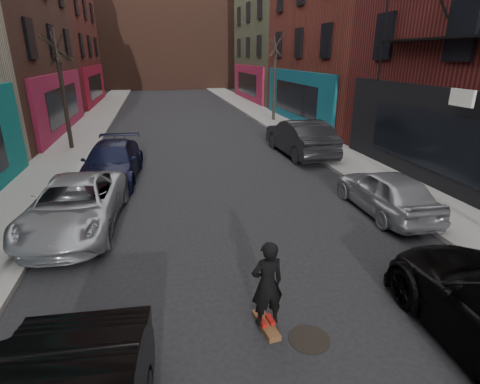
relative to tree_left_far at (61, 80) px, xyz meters
name	(u,v)px	position (x,y,z in m)	size (l,w,h in m)	color
sidewalk_left	(101,114)	(-0.05, 12.00, -3.31)	(2.50, 84.00, 0.13)	gray
sidewalk_right	(253,109)	(12.45, 12.00, -3.31)	(2.50, 84.00, 0.13)	gray
building_far	(165,35)	(6.20, 38.00, 3.62)	(40.00, 10.00, 14.00)	#47281E
tree_left_far	(61,80)	(0.00, 0.00, 0.00)	(2.00, 2.00, 6.50)	black
tree_right_far	(275,70)	(12.40, 6.00, 0.15)	(2.00, 2.00, 6.80)	black
parked_left_far	(75,205)	(1.93, -9.59, -2.70)	(2.26, 4.89, 1.36)	#96989E
parked_left_end	(112,162)	(2.49, -5.39, -2.68)	(1.95, 4.79, 1.39)	black
parked_right_far	(387,192)	(10.80, -10.45, -2.71)	(1.59, 3.95, 1.35)	#95979D
parked_right_end	(300,137)	(10.80, -3.31, -2.54)	(1.78, 5.10, 1.68)	black
skateboard	(266,325)	(5.88, -14.58, -3.33)	(0.22, 0.80, 0.10)	brown
skateboarder	(267,284)	(5.88, -14.58, -2.49)	(0.58, 0.38, 1.58)	black
manhole	(309,339)	(6.51, -15.03, -3.37)	(0.70, 0.70, 0.01)	black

